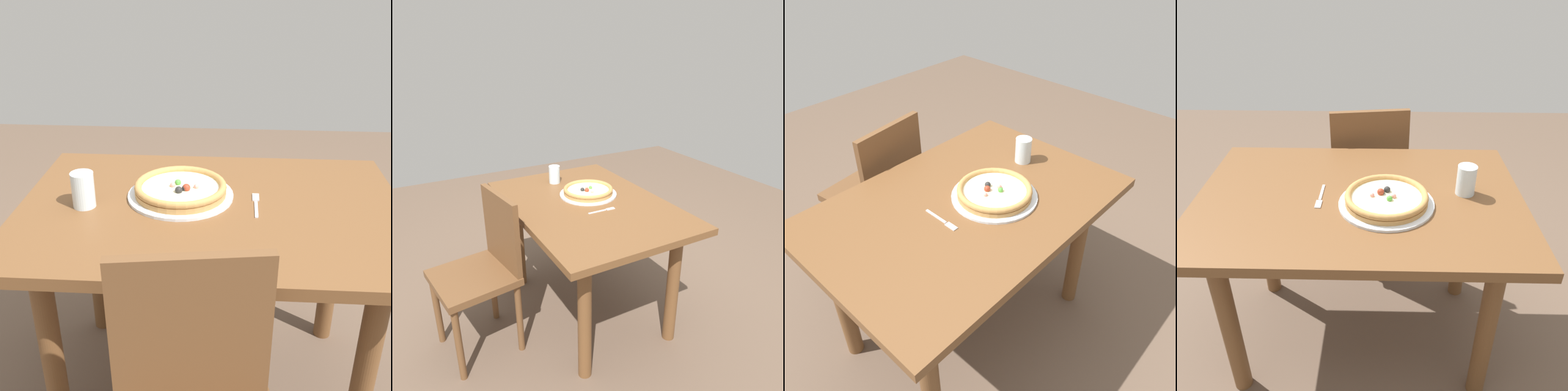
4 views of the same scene
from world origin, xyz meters
TOP-DOWN VIEW (x-y plane):
  - ground_plane at (0.00, 0.00)m, footprint 6.00×6.00m
  - dining_table at (0.00, 0.00)m, footprint 1.23×0.84m
  - chair_near at (-0.01, -0.64)m, footprint 0.45×0.45m
  - plate at (-0.10, 0.06)m, footprint 0.35×0.35m
  - pizza at (-0.10, 0.06)m, footprint 0.30×0.30m
  - fork at (0.14, 0.02)m, footprint 0.02×0.17m
  - drinking_glass at (-0.40, -0.03)m, footprint 0.07×0.07m

SIDE VIEW (x-z plane):
  - ground_plane at x=0.00m, z-range 0.00..0.00m
  - chair_near at x=-0.01m, z-range 0.05..0.95m
  - dining_table at x=0.00m, z-range 0.26..1.01m
  - fork at x=0.14m, z-range 0.75..0.75m
  - plate at x=-0.10m, z-range 0.75..0.76m
  - pizza at x=-0.10m, z-range 0.76..0.80m
  - drinking_glass at x=-0.40m, z-range 0.75..0.86m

